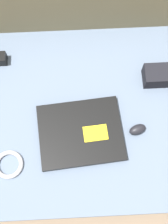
% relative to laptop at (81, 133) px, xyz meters
% --- Properties ---
extents(ground_plane, '(8.00, 8.00, 0.00)m').
position_rel_laptop_xyz_m(ground_plane, '(0.02, 0.08, -0.12)').
color(ground_plane, '#7A6651').
extents(couch_seat, '(1.18, 0.77, 0.11)m').
position_rel_laptop_xyz_m(couch_seat, '(0.02, 0.08, -0.07)').
color(couch_seat, slate).
rests_on(couch_seat, ground_plane).
extents(laptop, '(0.33, 0.28, 0.03)m').
position_rel_laptop_xyz_m(laptop, '(0.00, 0.00, 0.00)').
color(laptop, black).
rests_on(laptop, couch_seat).
extents(computer_mouse, '(0.07, 0.06, 0.03)m').
position_rel_laptop_xyz_m(computer_mouse, '(0.22, 0.00, 0.01)').
color(computer_mouse, black).
rests_on(computer_mouse, couch_seat).
extents(camera_pouch, '(0.13, 0.08, 0.07)m').
position_rel_laptop_xyz_m(camera_pouch, '(0.33, 0.21, 0.02)').
color(camera_pouch, black).
rests_on(camera_pouch, couch_seat).
extents(charger_brick, '(0.05, 0.05, 0.05)m').
position_rel_laptop_xyz_m(charger_brick, '(-0.32, 0.33, 0.01)').
color(charger_brick, black).
rests_on(charger_brick, couch_seat).
extents(cable_coil, '(0.11, 0.11, 0.02)m').
position_rel_laptop_xyz_m(cable_coil, '(-0.27, -0.11, -0.00)').
color(cable_coil, '#B2B2B7').
rests_on(cable_coil, couch_seat).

